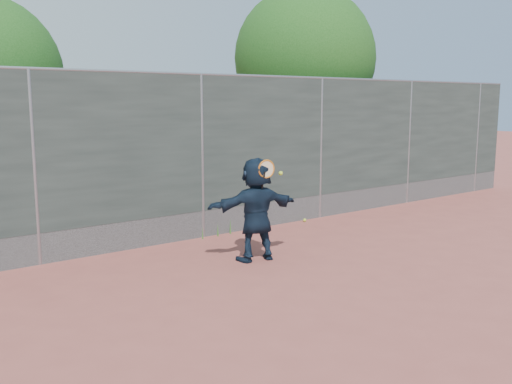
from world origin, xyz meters
TOP-DOWN VIEW (x-y plane):
  - ground at (0.00, 0.00)m, footprint 80.00×80.00m
  - player at (-0.15, 1.67)m, footprint 1.60×0.76m
  - ball_ground at (2.43, 3.35)m, footprint 0.07×0.07m
  - fence at (-0.00, 3.50)m, footprint 20.00×0.06m
  - swing_action at (-0.08, 1.47)m, footprint 0.50×0.13m
  - tree_right at (4.68, 5.75)m, footprint 3.78×3.60m
  - weed_clump at (0.29, 3.38)m, footprint 0.68×0.07m

SIDE VIEW (x-z plane):
  - ground at x=0.00m, z-range 0.00..0.00m
  - ball_ground at x=2.43m, z-range 0.00..0.07m
  - weed_clump at x=0.29m, z-range -0.02..0.28m
  - player at x=-0.15m, z-range 0.00..1.66m
  - swing_action at x=-0.08m, z-range 1.20..1.71m
  - fence at x=0.00m, z-range 0.07..3.09m
  - tree_right at x=4.68m, z-range 0.80..6.19m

